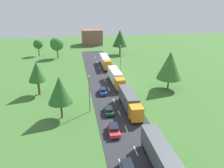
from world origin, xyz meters
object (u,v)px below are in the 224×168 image
at_px(tree_maple, 57,44).
at_px(tree_lime, 120,38).
at_px(distant_building, 92,37).
at_px(tree_pine, 37,72).
at_px(truck_lead, 164,161).
at_px(tree_oak, 38,44).
at_px(truck_fourth, 105,61).
at_px(truck_second, 130,101).
at_px(car_third, 113,129).
at_px(car_fourth, 109,110).
at_px(truck_third, 116,77).
at_px(car_fifth, 103,91).
at_px(tree_elm, 170,65).
at_px(lamppost_second, 89,92).
at_px(tree_birch, 60,90).
at_px(lamppost_third, 121,58).
at_px(car_second, 127,168).

height_order(tree_maple, tree_lime, tree_lime).
bearing_deg(distant_building, tree_lime, -69.49).
bearing_deg(tree_lime, tree_pine, -126.08).
bearing_deg(truck_lead, tree_oak, 108.64).
bearing_deg(truck_lead, distant_building, 90.51).
distance_m(tree_pine, tree_lime, 49.25).
distance_m(truck_lead, truck_fourth, 54.12).
bearing_deg(tree_lime, truck_second, -99.41).
xyz_separation_m(truck_lead, tree_pine, (-20.23, 31.96, 3.83)).
distance_m(car_third, car_fourth, 7.60).
relative_size(truck_fourth, tree_pine, 1.54).
distance_m(tree_lime, distant_building, 27.70).
xyz_separation_m(tree_maple, tree_pine, (-2.77, -38.20, 0.35)).
bearing_deg(tree_lime, truck_third, -103.43).
distance_m(truck_third, car_fifth, 7.98).
bearing_deg(tree_pine, distant_building, 73.55).
bearing_deg(truck_second, truck_third, 89.74).
bearing_deg(distant_building, truck_lead, -89.49).
xyz_separation_m(car_fourth, tree_elm, (17.97, 11.34, 5.74)).
distance_m(truck_second, car_third, 9.95).
distance_m(truck_fourth, tree_lime, 20.37).
height_order(car_third, tree_elm, tree_elm).
bearing_deg(tree_maple, lamppost_second, -79.67).
height_order(truck_third, tree_birch, tree_birch).
distance_m(truck_second, tree_oak, 61.69).
distance_m(car_fifth, tree_pine, 16.81).
relative_size(car_third, lamppost_second, 0.54).
height_order(tree_birch, tree_maple, tree_birch).
xyz_separation_m(truck_third, car_fourth, (-4.82, -17.16, -1.39)).
bearing_deg(tree_pine, truck_second, -31.38).
xyz_separation_m(truck_fourth, tree_lime, (8.90, 17.63, 4.96)).
bearing_deg(tree_birch, tree_pine, 114.32).
relative_size(truck_third, lamppost_second, 1.56).
xyz_separation_m(truck_fourth, car_third, (-4.82, -43.04, -1.26)).
bearing_deg(truck_lead, tree_maple, 103.97).
distance_m(truck_third, tree_elm, 15.02).
bearing_deg(tree_oak, tree_pine, -83.12).
distance_m(lamppost_second, tree_elm, 23.85).
xyz_separation_m(truck_lead, distant_building, (-0.86, 97.52, 1.64)).
xyz_separation_m(truck_third, lamppost_third, (3.27, 9.34, 2.87)).
bearing_deg(lamppost_second, tree_birch, -163.09).
height_order(tree_maple, distant_building, tree_maple).
relative_size(truck_second, tree_elm, 1.23).
xyz_separation_m(car_third, lamppost_second, (-3.45, 9.33, 3.67)).
bearing_deg(tree_birch, car_fifth, 47.93).
bearing_deg(car_third, tree_maple, 101.96).
height_order(lamppost_second, tree_maple, tree_maple).
bearing_deg(car_fifth, tree_birch, -132.07).
relative_size(car_second, car_fourth, 1.02).
bearing_deg(tree_oak, car_second, -74.51).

